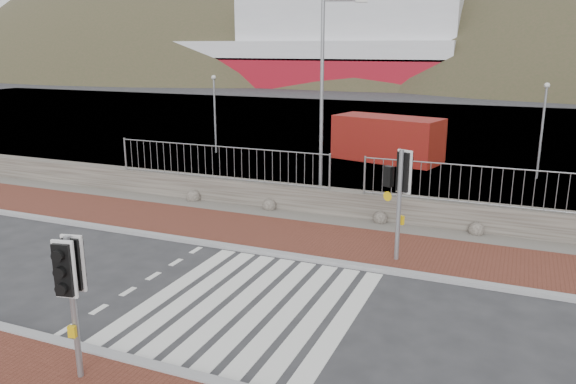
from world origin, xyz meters
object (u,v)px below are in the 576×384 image
at_px(ferry, 306,48).
at_px(streetlight, 325,94).
at_px(traffic_signal_near, 71,278).
at_px(traffic_signal_far, 399,181).
at_px(shipping_container, 387,139).

height_order(ferry, streetlight, ferry).
height_order(traffic_signal_near, traffic_signal_far, traffic_signal_far).
height_order(traffic_signal_near, streetlight, streetlight).
height_order(traffic_signal_far, shipping_container, traffic_signal_far).
bearing_deg(shipping_container, traffic_signal_far, -62.08).
height_order(ferry, traffic_signal_near, ferry).
xyz_separation_m(ferry, streetlight, (23.51, -59.76, -1.34)).
xyz_separation_m(streetlight, shipping_container, (0.17, 9.19, -2.92)).
distance_m(ferry, shipping_container, 56.00).
relative_size(traffic_signal_near, traffic_signal_far, 0.86).
relative_size(ferry, streetlight, 6.99).
distance_m(traffic_signal_far, streetlight, 5.84).
bearing_deg(traffic_signal_near, ferry, 96.18).
bearing_deg(ferry, traffic_signal_near, -72.05).
bearing_deg(traffic_signal_far, ferry, -42.16).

